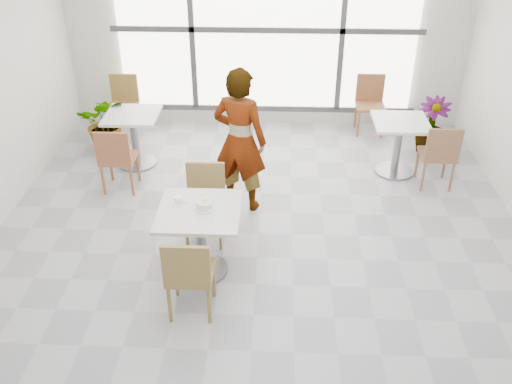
{
  "coord_description": "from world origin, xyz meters",
  "views": [
    {
      "loc": [
        0.18,
        -4.68,
        3.67
      ],
      "look_at": [
        0.0,
        -0.3,
        1.0
      ],
      "focal_mm": 38.85,
      "sensor_mm": 36.0,
      "label": 1
    }
  ],
  "objects_px": {
    "coffee_cup": "(179,200)",
    "bg_chair_right_near": "(439,153)",
    "plant_right": "(431,126)",
    "oatmeal_bowl": "(205,205)",
    "chair_far": "(205,197)",
    "bg_table_right": "(398,139)",
    "person": "(240,141)",
    "bg_table_left": "(134,132)",
    "bg_chair_left_near": "(116,156)",
    "plant_left": "(107,122)",
    "chair_near": "(189,273)",
    "bg_chair_right_far": "(370,100)",
    "main_table": "(200,229)",
    "bg_chair_left_far": "(124,100)"
  },
  "relations": [
    {
      "from": "chair_far",
      "to": "coffee_cup",
      "type": "bearing_deg",
      "value": -110.1
    },
    {
      "from": "chair_far",
      "to": "oatmeal_bowl",
      "type": "relative_size",
      "value": 4.14
    },
    {
      "from": "oatmeal_bowl",
      "to": "plant_left",
      "type": "distance_m",
      "value": 3.25
    },
    {
      "from": "plant_right",
      "to": "bg_table_right",
      "type": "bearing_deg",
      "value": -132.47
    },
    {
      "from": "chair_near",
      "to": "bg_chair_right_near",
      "type": "bearing_deg",
      "value": -138.8
    },
    {
      "from": "coffee_cup",
      "to": "bg_table_left",
      "type": "distance_m",
      "value": 2.38
    },
    {
      "from": "coffee_cup",
      "to": "person",
      "type": "height_order",
      "value": "person"
    },
    {
      "from": "bg_table_left",
      "to": "bg_chair_left_near",
      "type": "distance_m",
      "value": 0.73
    },
    {
      "from": "plant_right",
      "to": "oatmeal_bowl",
      "type": "bearing_deg",
      "value": -135.63
    },
    {
      "from": "main_table",
      "to": "bg_table_left",
      "type": "bearing_deg",
      "value": 117.76
    },
    {
      "from": "bg_table_right",
      "to": "bg_chair_right_far",
      "type": "distance_m",
      "value": 1.35
    },
    {
      "from": "chair_far",
      "to": "oatmeal_bowl",
      "type": "xyz_separation_m",
      "value": [
        0.08,
        -0.61,
        0.29
      ]
    },
    {
      "from": "main_table",
      "to": "bg_table_left",
      "type": "relative_size",
      "value": 1.07
    },
    {
      "from": "bg_chair_right_near",
      "to": "coffee_cup",
      "type": "bearing_deg",
      "value": 29.37
    },
    {
      "from": "bg_chair_left_far",
      "to": "plant_left",
      "type": "bearing_deg",
      "value": -98.72
    },
    {
      "from": "plant_left",
      "to": "plant_right",
      "type": "relative_size",
      "value": 1.02
    },
    {
      "from": "main_table",
      "to": "plant_right",
      "type": "relative_size",
      "value": 0.99
    },
    {
      "from": "plant_left",
      "to": "bg_chair_left_far",
      "type": "bearing_deg",
      "value": 81.28
    },
    {
      "from": "chair_far",
      "to": "bg_table_right",
      "type": "relative_size",
      "value": 1.16
    },
    {
      "from": "bg_table_left",
      "to": "bg_chair_left_near",
      "type": "bearing_deg",
      "value": -93.77
    },
    {
      "from": "main_table",
      "to": "coffee_cup",
      "type": "xyz_separation_m",
      "value": [
        -0.22,
        0.12,
        0.26
      ]
    },
    {
      "from": "coffee_cup",
      "to": "bg_chair_right_near",
      "type": "bearing_deg",
      "value": 29.37
    },
    {
      "from": "plant_left",
      "to": "coffee_cup",
      "type": "bearing_deg",
      "value": -60.35
    },
    {
      "from": "bg_chair_right_far",
      "to": "main_table",
      "type": "bearing_deg",
      "value": -121.22
    },
    {
      "from": "person",
      "to": "bg_table_right",
      "type": "height_order",
      "value": "person"
    },
    {
      "from": "oatmeal_bowl",
      "to": "bg_chair_left_far",
      "type": "distance_m",
      "value": 3.74
    },
    {
      "from": "main_table",
      "to": "bg_chair_left_near",
      "type": "distance_m",
      "value": 1.98
    },
    {
      "from": "coffee_cup",
      "to": "bg_table_left",
      "type": "bearing_deg",
      "value": 114.45
    },
    {
      "from": "bg_chair_right_far",
      "to": "plant_right",
      "type": "distance_m",
      "value": 1.05
    },
    {
      "from": "chair_near",
      "to": "bg_chair_left_near",
      "type": "bearing_deg",
      "value": -60.8
    },
    {
      "from": "coffee_cup",
      "to": "plant_left",
      "type": "distance_m",
      "value": 3.03
    },
    {
      "from": "coffee_cup",
      "to": "person",
      "type": "relative_size",
      "value": 0.09
    },
    {
      "from": "bg_chair_right_far",
      "to": "bg_table_right",
      "type": "bearing_deg",
      "value": -81.7
    },
    {
      "from": "bg_chair_left_near",
      "to": "bg_chair_right_near",
      "type": "bearing_deg",
      "value": -176.25
    },
    {
      "from": "bg_chair_left_near",
      "to": "plant_left",
      "type": "distance_m",
      "value": 1.28
    },
    {
      "from": "bg_table_left",
      "to": "person",
      "type": "bearing_deg",
      "value": -33.36
    },
    {
      "from": "main_table",
      "to": "plant_right",
      "type": "height_order",
      "value": "plant_right"
    },
    {
      "from": "plant_left",
      "to": "chair_near",
      "type": "bearing_deg",
      "value": -63.52
    },
    {
      "from": "oatmeal_bowl",
      "to": "person",
      "type": "bearing_deg",
      "value": 78.25
    },
    {
      "from": "main_table",
      "to": "bg_chair_left_near",
      "type": "relative_size",
      "value": 0.92
    },
    {
      "from": "main_table",
      "to": "chair_far",
      "type": "xyz_separation_m",
      "value": [
        -0.03,
        0.63,
        -0.02
      ]
    },
    {
      "from": "bg_chair_left_near",
      "to": "bg_chair_right_far",
      "type": "distance_m",
      "value": 3.92
    },
    {
      "from": "main_table",
      "to": "bg_chair_right_far",
      "type": "xyz_separation_m",
      "value": [
        2.14,
        3.52,
        -0.02
      ]
    },
    {
      "from": "oatmeal_bowl",
      "to": "bg_chair_left_near",
      "type": "height_order",
      "value": "bg_chair_left_near"
    },
    {
      "from": "chair_far",
      "to": "plant_left",
      "type": "height_order",
      "value": "chair_far"
    },
    {
      "from": "bg_chair_right_near",
      "to": "bg_chair_right_far",
      "type": "height_order",
      "value": "same"
    },
    {
      "from": "bg_table_left",
      "to": "plant_right",
      "type": "distance_m",
      "value": 4.15
    },
    {
      "from": "chair_far",
      "to": "plant_right",
      "type": "height_order",
      "value": "chair_far"
    },
    {
      "from": "plant_right",
      "to": "plant_left",
      "type": "bearing_deg",
      "value": -178.79
    },
    {
      "from": "main_table",
      "to": "bg_chair_right_near",
      "type": "bearing_deg",
      "value": 33.02
    }
  ]
}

